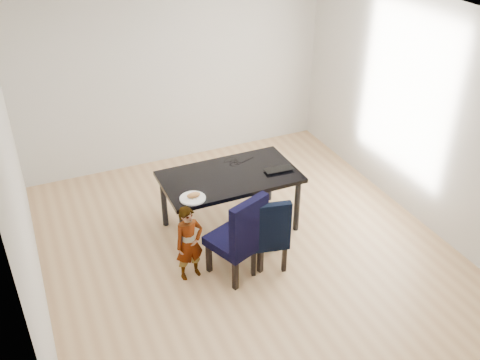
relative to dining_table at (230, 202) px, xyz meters
name	(u,v)px	position (x,y,z in m)	size (l,w,h in m)	color
floor	(247,250)	(0.00, -0.50, -0.38)	(4.50, 5.00, 0.01)	tan
ceiling	(249,16)	(0.00, -0.50, 2.33)	(4.50, 5.00, 0.01)	white
wall_back	(174,72)	(0.00, 2.00, 0.98)	(4.50, 0.01, 2.70)	silver
wall_front	(402,307)	(0.00, -3.00, 0.98)	(4.50, 0.01, 2.70)	white
wall_left	(19,196)	(-2.25, -0.50, 0.98)	(0.01, 5.00, 2.70)	silver
wall_right	(420,112)	(2.25, -0.50, 0.98)	(0.01, 5.00, 2.70)	silver
dining_table	(230,202)	(0.00, 0.00, 0.00)	(1.60, 0.90, 0.75)	black
chair_left	(234,234)	(-0.28, -0.78, 0.14)	(0.49, 0.51, 1.02)	black
chair_right	(265,230)	(0.09, -0.78, 0.08)	(0.44, 0.46, 0.91)	black
child	(189,243)	(-0.74, -0.65, 0.07)	(0.32, 0.21, 0.88)	#FFA115
plate	(193,198)	(-0.57, -0.30, 0.38)	(0.29, 0.29, 0.02)	silver
sandwich	(194,195)	(-0.55, -0.30, 0.42)	(0.15, 0.07, 0.06)	#B47840
laptop	(277,168)	(0.58, -0.09, 0.39)	(0.35, 0.22, 0.03)	black
cable_tangle	(235,164)	(0.16, 0.22, 0.38)	(0.13, 0.13, 0.01)	black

